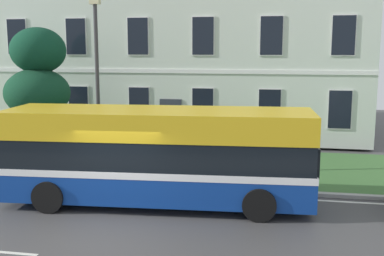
{
  "coord_description": "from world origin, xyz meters",
  "views": [
    {
      "loc": [
        4.52,
        -11.59,
        4.81
      ],
      "look_at": [
        1.56,
        4.33,
        2.11
      ],
      "focal_mm": 44.9,
      "sensor_mm": 36.0,
      "label": 1
    }
  ],
  "objects_px": {
    "georgian_townhouse": "(188,15)",
    "street_lamp_post": "(97,74)",
    "litter_bin": "(186,161)",
    "evergreen_tree": "(38,108)",
    "single_decker_bus": "(159,155)"
  },
  "relations": [
    {
      "from": "georgian_townhouse",
      "to": "single_decker_bus",
      "type": "bearing_deg",
      "value": -82.75
    },
    {
      "from": "georgian_townhouse",
      "to": "evergreen_tree",
      "type": "xyz_separation_m",
      "value": [
        -5.34,
        -7.74,
        -4.51
      ]
    },
    {
      "from": "single_decker_bus",
      "to": "evergreen_tree",
      "type": "bearing_deg",
      "value": 137.12
    },
    {
      "from": "litter_bin",
      "to": "street_lamp_post",
      "type": "bearing_deg",
      "value": -173.95
    },
    {
      "from": "georgian_townhouse",
      "to": "street_lamp_post",
      "type": "height_order",
      "value": "georgian_townhouse"
    },
    {
      "from": "single_decker_bus",
      "to": "litter_bin",
      "type": "xyz_separation_m",
      "value": [
        0.29,
        2.87,
        -0.85
      ]
    },
    {
      "from": "evergreen_tree",
      "to": "single_decker_bus",
      "type": "relative_size",
      "value": 0.6
    },
    {
      "from": "georgian_townhouse",
      "to": "litter_bin",
      "type": "height_order",
      "value": "georgian_townhouse"
    },
    {
      "from": "litter_bin",
      "to": "georgian_townhouse",
      "type": "bearing_deg",
      "value": 100.7
    },
    {
      "from": "georgian_townhouse",
      "to": "street_lamp_post",
      "type": "relative_size",
      "value": 3.01
    },
    {
      "from": "evergreen_tree",
      "to": "litter_bin",
      "type": "height_order",
      "value": "evergreen_tree"
    },
    {
      "from": "georgian_townhouse",
      "to": "litter_bin",
      "type": "bearing_deg",
      "value": -79.3
    },
    {
      "from": "evergreen_tree",
      "to": "single_decker_bus",
      "type": "xyz_separation_m",
      "value": [
        7.05,
        -5.75,
        -0.6
      ]
    },
    {
      "from": "evergreen_tree",
      "to": "single_decker_bus",
      "type": "height_order",
      "value": "evergreen_tree"
    },
    {
      "from": "single_decker_bus",
      "to": "litter_bin",
      "type": "distance_m",
      "value": 3.0
    }
  ]
}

